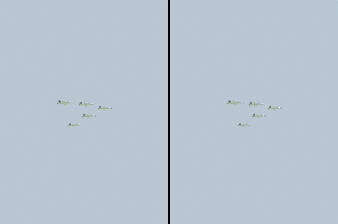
% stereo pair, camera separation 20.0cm
% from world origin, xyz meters
% --- Properties ---
extents(jet_lead, '(9.23, 12.38, 2.91)m').
position_xyz_m(jet_lead, '(25.51, -9.02, 134.36)').
color(jet_lead, '#9EA3A8').
extents(jet_left_wingman, '(9.49, 13.00, 3.03)m').
position_xyz_m(jet_left_wingman, '(22.39, -31.09, 132.70)').
color(jet_left_wingman, '#9EA3A8').
extents(jet_right_wingman, '(9.31, 12.43, 2.92)m').
position_xyz_m(jet_right_wingman, '(46.79, -15.66, 132.89)').
color(jet_right_wingman, '#9EA3A8').
extents(jet_left_outer, '(9.04, 12.43, 2.90)m').
position_xyz_m(jet_left_outer, '(19.28, -53.16, 128.66)').
color(jet_left_outer, '#9EA3A8').
extents(jet_right_outer, '(9.63, 13.06, 3.06)m').
position_xyz_m(jet_right_outer, '(68.07, -22.29, 128.78)').
color(jet_right_outer, '#9EA3A8').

